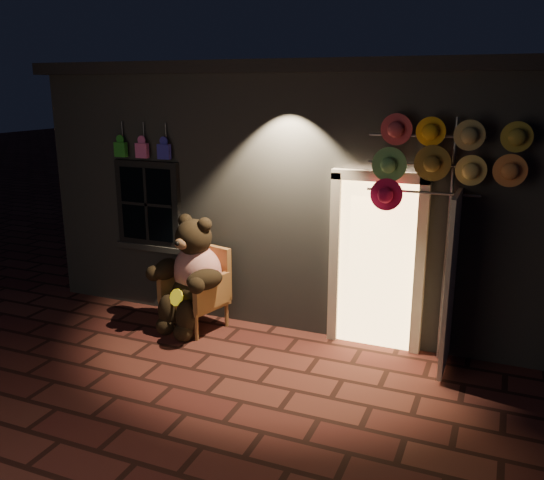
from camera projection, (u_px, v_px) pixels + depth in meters
The scene contains 5 objects.
ground at pixel (224, 376), 6.45m from camera, with size 60.00×60.00×0.00m, color #542720.
shop_building at pixel (332, 174), 9.56m from camera, with size 7.30×5.95×3.51m.
wicker_armchair at pixel (199, 287), 7.69m from camera, with size 0.89×0.84×1.09m.
teddy_bear at pixel (192, 275), 7.52m from camera, with size 1.09×0.97×1.55m.
hat_rack at pixel (443, 159), 6.21m from camera, with size 1.72×0.22×2.85m.
Camera 1 is at (2.73, -5.19, 3.15)m, focal length 38.00 mm.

